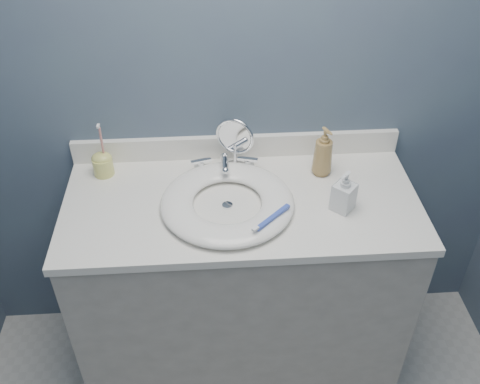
{
  "coord_description": "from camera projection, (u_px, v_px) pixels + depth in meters",
  "views": [
    {
      "loc": [
        -0.1,
        -0.43,
        2.05
      ],
      "look_at": [
        -0.01,
        0.94,
        0.94
      ],
      "focal_mm": 40.0,
      "sensor_mm": 36.0,
      "label": 1
    }
  ],
  "objects": [
    {
      "name": "backsplash",
      "position": [
        237.0,
        146.0,
        2.01
      ],
      "size": [
        1.22,
        0.02,
        0.09
      ],
      "primitive_type": "cube",
      "color": "white",
      "rests_on": "countertop"
    },
    {
      "name": "basin",
      "position": [
        227.0,
        202.0,
        1.79
      ],
      "size": [
        0.45,
        0.45,
        0.04
      ],
      "primitive_type": null,
      "color": "white",
      "rests_on": "countertop"
    },
    {
      "name": "soap_bottle_clear",
      "position": [
        344.0,
        191.0,
        1.75
      ],
      "size": [
        0.1,
        0.1,
        0.15
      ],
      "primitive_type": "imported",
      "rotation": [
        0.0,
        0.0,
        -0.74
      ],
      "color": "silver",
      "rests_on": "countertop"
    },
    {
      "name": "vanity_cabinet",
      "position": [
        241.0,
        289.0,
        2.11
      ],
      "size": [
        1.2,
        0.55,
        0.85
      ],
      "primitive_type": "cube",
      "color": "#B6B0A6",
      "rests_on": "ground"
    },
    {
      "name": "soap_bottle_amber",
      "position": [
        323.0,
        151.0,
        1.89
      ],
      "size": [
        0.1,
        0.1,
        0.19
      ],
      "primitive_type": "imported",
      "rotation": [
        0.0,
        0.0,
        0.41
      ],
      "color": "#9A7B45",
      "rests_on": "countertop"
    },
    {
      "name": "faucet",
      "position": [
        225.0,
        166.0,
        1.94
      ],
      "size": [
        0.25,
        0.13,
        0.07
      ],
      "color": "silver",
      "rests_on": "countertop"
    },
    {
      "name": "back_wall",
      "position": [
        236.0,
        78.0,
        1.84
      ],
      "size": [
        2.2,
        0.02,
        2.4
      ],
      "primitive_type": "cube",
      "color": "#48556C",
      "rests_on": "ground"
    },
    {
      "name": "drain",
      "position": [
        227.0,
        205.0,
        1.8
      ],
      "size": [
        0.04,
        0.04,
        0.01
      ],
      "primitive_type": "cylinder",
      "color": "silver",
      "rests_on": "countertop"
    },
    {
      "name": "makeup_mirror",
      "position": [
        235.0,
        142.0,
        1.9
      ],
      "size": [
        0.14,
        0.08,
        0.21
      ],
      "rotation": [
        0.0,
        0.0,
        -0.42
      ],
      "color": "silver",
      "rests_on": "countertop"
    },
    {
      "name": "toothbrush_holder",
      "position": [
        103.0,
        163.0,
        1.92
      ],
      "size": [
        0.07,
        0.07,
        0.21
      ],
      "rotation": [
        0.0,
        0.0,
        0.38
      ],
      "color": "#D9D96C",
      "rests_on": "countertop"
    },
    {
      "name": "countertop",
      "position": [
        241.0,
        203.0,
        1.84
      ],
      "size": [
        1.22,
        0.57,
        0.03
      ],
      "primitive_type": "cube",
      "color": "white",
      "rests_on": "vanity_cabinet"
    },
    {
      "name": "toothbrush_lying",
      "position": [
        272.0,
        218.0,
        1.69
      ],
      "size": [
        0.14,
        0.13,
        0.02
      ],
      "rotation": [
        0.0,
        0.0,
        0.76
      ],
      "color": "#344DB9",
      "rests_on": "basin"
    }
  ]
}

